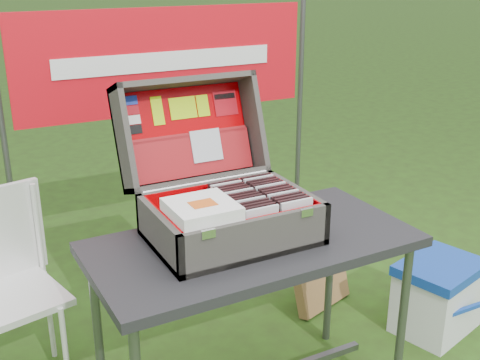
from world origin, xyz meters
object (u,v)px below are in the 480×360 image
table (252,327)px  suitcase (224,167)px  cardboard_box (319,272)px  cooler (437,296)px  chair (11,301)px

table → suitcase: 0.68m
table → cardboard_box: size_ratio=3.15×
suitcase → cardboard_box: bearing=29.0°
cooler → cardboard_box: bearing=114.3°
cooler → chair: (-1.97, 0.50, 0.26)m
cooler → cardboard_box: (-0.40, 0.47, 0.01)m
cooler → chair: 2.05m
chair → table: bearing=-47.3°
table → cardboard_box: bearing=36.2°
table → suitcase: suitcase is taller
table → cooler: (1.12, 0.07, -0.20)m
table → cooler: bearing=2.6°
suitcase → chair: bearing=149.2°
table → chair: chair is taller
suitcase → cooler: (1.19, -0.04, -0.87)m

